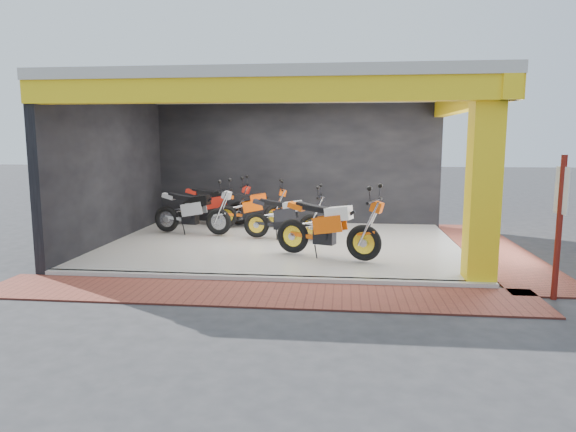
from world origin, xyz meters
name	(u,v)px	position (x,y,z in m)	size (l,w,h in m)	color
ground	(270,267)	(0.00, 0.00, 0.00)	(80.00, 80.00, 0.00)	#2D2D30
showroom_floor	(283,244)	(0.00, 2.00, 0.05)	(8.00, 6.00, 0.10)	silver
showroom_ceiling	(282,89)	(0.00, 2.00, 3.60)	(8.40, 6.40, 0.20)	beige
back_wall	(295,165)	(0.00, 5.10, 1.75)	(8.20, 0.20, 3.50)	black
left_wall	(112,171)	(-4.10, 2.00, 1.75)	(0.20, 6.20, 3.50)	black
corner_column	(483,183)	(3.75, -0.75, 1.75)	(0.50, 0.50, 3.50)	yellow
header_beam_front	(261,90)	(0.00, -1.00, 3.30)	(8.40, 0.30, 0.40)	yellow
header_beam_right	(466,101)	(4.00, 2.00, 3.30)	(0.30, 6.40, 0.40)	yellow
floor_kerb	(262,279)	(0.00, -1.02, 0.05)	(8.00, 0.20, 0.10)	silver
paver_front	(255,294)	(0.00, -1.80, 0.01)	(9.00, 1.40, 0.03)	brown
paver_right	(495,251)	(4.80, 2.00, 0.01)	(1.40, 7.00, 0.03)	brown
signpost	(559,222)	(4.70, -1.54, 1.23)	(0.09, 0.31, 2.25)	maroon
moto_hero	(364,225)	(1.81, 0.23, 0.83)	(2.40, 0.89, 1.47)	#EC5709
moto_row_a	(312,214)	(0.67, 2.31, 0.74)	(2.09, 0.78, 1.28)	black
moto_row_b	(218,209)	(-1.69, 2.66, 0.78)	(2.24, 0.83, 1.37)	#A9ACB1
moto_row_c	(275,205)	(-0.45, 4.08, 0.73)	(2.06, 0.76, 1.26)	#EF540A
moto_row_d	(239,202)	(-1.50, 4.23, 0.77)	(2.20, 0.82, 1.35)	red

